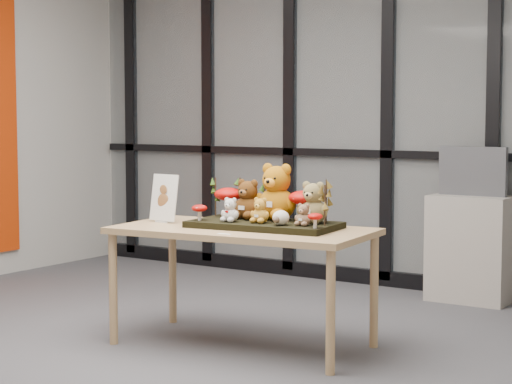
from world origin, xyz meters
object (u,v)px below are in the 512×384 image
Objects in this scene: bear_pooh_yellow at (277,189)px; sign_holder at (164,200)px; bear_beige_small at (304,213)px; mushroom_back_left at (229,201)px; display_table at (243,239)px; monitor at (473,171)px; bear_tan_back at (313,200)px; cabinet at (470,249)px; mushroom_back_right at (304,205)px; bear_brown_medium at (248,197)px; mushroom_front_right at (315,220)px; plush_cream_hedgehog at (281,217)px; mushroom_front_left at (199,212)px; bear_white_bow at (230,208)px; diorama_tray at (264,225)px; bear_small_yellow at (260,209)px.

bear_pooh_yellow is 1.25× the size of sign_holder.
mushroom_back_left is (-0.61, 0.14, 0.03)m from bear_beige_small.
mushroom_back_left reaches higher than display_table.
display_table is at bearing -108.07° from monitor.
cabinet is (0.27, 1.82, -0.48)m from bear_tan_back.
mushroom_back_right is at bearing -4.07° from bear_pooh_yellow.
bear_brown_medium is 0.34× the size of cabinet.
monitor reaches higher than mushroom_front_right.
sign_holder reaches higher than cabinet.
bear_pooh_yellow is 1.90m from monitor.
plush_cream_hedgehog is at bearing -12.04° from display_table.
sign_holder is at bearing -167.82° from bear_pooh_yellow.
display_table is at bearing 20.53° from mushroom_front_left.
bear_tan_back reaches higher than cabinet.
mushroom_front_right is (0.56, 0.01, -0.03)m from bear_white_bow.
bear_tan_back is 0.49m from bear_white_bow.
mushroom_front_left is at bearing -97.54° from mushroom_back_left.
mushroom_front_right is at bearing 3.97° from mushroom_front_left.
sign_holder reaches higher than bear_beige_small.
mushroom_back_left is at bearing 136.98° from display_table.
bear_tan_back is 0.90× the size of sign_holder.
bear_brown_medium is (-0.05, 0.13, 0.24)m from display_table.
bear_brown_medium is 2.79× the size of plush_cream_hedgehog.
mushroom_back_right is (0.02, 0.22, 0.05)m from plush_cream_hedgehog.
mushroom_front_left is 0.13× the size of cabinet.
bear_brown_medium is at bearing 48.41° from mushroom_front_left.
mushroom_front_right is (0.76, 0.05, -0.01)m from mushroom_front_left.
sign_holder reaches higher than mushroom_front_left.
bear_brown_medium is (-0.17, -0.05, -0.05)m from bear_pooh_yellow.
bear_tan_back is at bearing 122.60° from mushroom_front_right.
bear_beige_small is 1.48× the size of plush_cream_hedgehog.
mushroom_front_right is (0.72, -0.20, -0.05)m from mushroom_back_left.
sign_holder is (-0.68, -0.22, -0.08)m from bear_pooh_yellow.
bear_pooh_yellow is at bearing 11.13° from bear_brown_medium.
cabinet is (0.55, 1.91, -0.33)m from diorama_tray.
plush_cream_hedgehog is at bearing -95.76° from mushroom_back_right.
bear_pooh_yellow is 2.65× the size of bear_beige_small.
bear_beige_small is 0.13m from plush_cream_hedgehog.
bear_small_yellow is at bearing -153.67° from bear_tan_back.
bear_tan_back reaches higher than diorama_tray.
bear_brown_medium is at bearing 23.53° from sign_holder.
bear_small_yellow is 0.28m from bear_beige_small.
bear_small_yellow is 0.26m from mushroom_back_right.
mushroom_back_left is at bearing -115.44° from cabinet.
mushroom_front_right is 0.32× the size of sign_holder.
bear_white_bow is 0.51m from sign_holder.
mushroom_front_left is 0.76m from mushroom_front_right.
plush_cream_hedgehog is 0.23m from mushroom_back_right.
plush_cream_hedgehog is at bearing -2.28° from bear_white_bow.
display_table is 5.31× the size of sign_holder.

